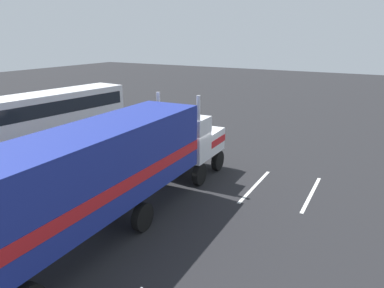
% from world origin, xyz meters
% --- Properties ---
extents(ground_plane, '(120.00, 120.00, 0.00)m').
position_xyz_m(ground_plane, '(0.00, 0.00, 0.00)').
color(ground_plane, '#232326').
extents(lane_stripe_near, '(4.40, 0.27, 0.01)m').
position_xyz_m(lane_stripe_near, '(0.34, -3.50, 0.01)').
color(lane_stripe_near, silver).
rests_on(lane_stripe_near, ground_plane).
extents(lane_stripe_mid, '(4.40, 0.32, 0.01)m').
position_xyz_m(lane_stripe_mid, '(0.78, -6.13, 0.01)').
color(lane_stripe_mid, silver).
rests_on(lane_stripe_mid, ground_plane).
extents(semi_truck, '(14.28, 3.58, 4.50)m').
position_xyz_m(semi_truck, '(-5.74, -0.15, 2.52)').
color(semi_truck, silver).
rests_on(semi_truck, ground_plane).
extents(person_bystander, '(0.34, 0.45, 1.63)m').
position_xyz_m(person_bystander, '(-5.83, 2.80, 0.89)').
color(person_bystander, black).
rests_on(person_bystander, ground_plane).
extents(parked_bus, '(11.19, 3.58, 3.40)m').
position_xyz_m(parked_bus, '(1.02, 11.66, 2.07)').
color(parked_bus, silver).
rests_on(parked_bus, ground_plane).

